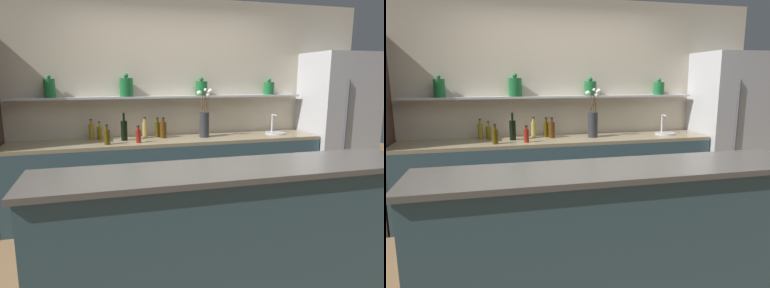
# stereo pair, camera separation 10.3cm
# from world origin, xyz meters

# --- Properties ---
(ground_plane) EXTENTS (12.00, 12.00, 0.00)m
(ground_plane) POSITION_xyz_m (0.00, 0.00, 0.00)
(ground_plane) COLOR olive
(back_wall_unit) EXTENTS (5.20, 0.28, 2.60)m
(back_wall_unit) POSITION_xyz_m (-0.00, 1.60, 1.30)
(back_wall_unit) COLOR beige
(back_wall_unit) RESTS_ON ground_plane
(back_counter_unit) EXTENTS (3.71, 0.62, 0.92)m
(back_counter_unit) POSITION_xyz_m (-0.11, 1.24, 0.46)
(back_counter_unit) COLOR #334C56
(back_counter_unit) RESTS_ON ground_plane
(island_counter) EXTENTS (2.86, 0.61, 1.02)m
(island_counter) POSITION_xyz_m (0.00, -0.54, 0.51)
(island_counter) COLOR #334C56
(island_counter) RESTS_ON ground_plane
(refrigerator) EXTENTS (0.84, 0.73, 1.96)m
(refrigerator) POSITION_xyz_m (2.18, 1.20, 0.98)
(refrigerator) COLOR #B7B7BC
(refrigerator) RESTS_ON ground_plane
(flower_vase) EXTENTS (0.18, 0.16, 0.59)m
(flower_vase) POSITION_xyz_m (0.32, 1.25, 1.13)
(flower_vase) COLOR #2D2D33
(flower_vase) RESTS_ON back_counter_unit
(sink_fixture) EXTENTS (0.26, 0.26, 0.25)m
(sink_fixture) POSITION_xyz_m (1.29, 1.25, 0.95)
(sink_fixture) COLOR #B7B7BC
(sink_fixture) RESTS_ON back_counter_unit
(bottle_spirit_0) EXTENTS (0.08, 0.08, 0.25)m
(bottle_spirit_0) POSITION_xyz_m (-0.18, 1.33, 1.02)
(bottle_spirit_0) COLOR #4C2D0C
(bottle_spirit_0) RESTS_ON back_counter_unit
(bottle_oil_1) EXTENTS (0.06, 0.06, 0.25)m
(bottle_oil_1) POSITION_xyz_m (-0.24, 1.40, 1.02)
(bottle_oil_1) COLOR #47380A
(bottle_oil_1) RESTS_ON back_counter_unit
(bottle_spirit_2) EXTENTS (0.06, 0.06, 0.25)m
(bottle_spirit_2) POSITION_xyz_m (-0.39, 1.39, 1.03)
(bottle_spirit_2) COLOR tan
(bottle_spirit_2) RESTS_ON back_counter_unit
(bottle_oil_3) EXTENTS (0.06, 0.06, 0.25)m
(bottle_oil_3) POSITION_xyz_m (-1.02, 1.41, 1.02)
(bottle_oil_3) COLOR olive
(bottle_oil_3) RESTS_ON back_counter_unit
(bottle_oil_4) EXTENTS (0.06, 0.06, 0.22)m
(bottle_oil_4) POSITION_xyz_m (-0.85, 1.07, 1.01)
(bottle_oil_4) COLOR #47380A
(bottle_oil_4) RESTS_ON back_counter_unit
(bottle_oil_5) EXTENTS (0.06, 0.06, 0.22)m
(bottle_oil_5) POSITION_xyz_m (-0.93, 1.40, 1.01)
(bottle_oil_5) COLOR brown
(bottle_oil_5) RESTS_ON back_counter_unit
(bottle_wine_6) EXTENTS (0.08, 0.08, 0.32)m
(bottle_wine_6) POSITION_xyz_m (-0.65, 1.28, 1.04)
(bottle_wine_6) COLOR black
(bottle_wine_6) RESTS_ON back_counter_unit
(bottle_sauce_7) EXTENTS (0.06, 0.06, 0.19)m
(bottle_sauce_7) POSITION_xyz_m (-0.51, 1.09, 1.00)
(bottle_sauce_7) COLOR maroon
(bottle_sauce_7) RESTS_ON back_counter_unit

